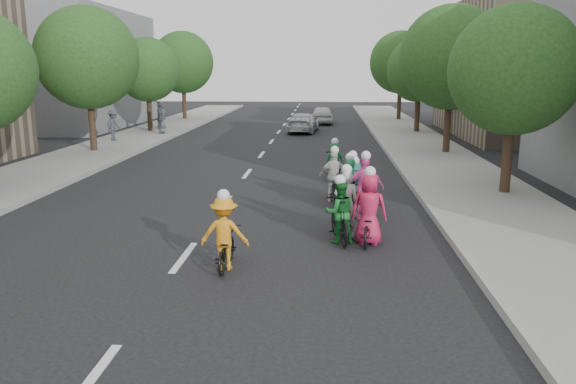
# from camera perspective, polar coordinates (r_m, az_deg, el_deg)

# --- Properties ---
(ground) EXTENTS (120.00, 120.00, 0.00)m
(ground) POSITION_cam_1_polar(r_m,az_deg,el_deg) (12.48, -10.53, -6.53)
(ground) COLOR black
(ground) RESTS_ON ground
(sidewalk_left) EXTENTS (4.00, 80.00, 0.15)m
(sidewalk_left) POSITION_cam_1_polar(r_m,az_deg,el_deg) (24.41, -23.13, 2.12)
(sidewalk_left) COLOR gray
(sidewalk_left) RESTS_ON ground
(curb_left) EXTENTS (0.18, 80.00, 0.18)m
(curb_left) POSITION_cam_1_polar(r_m,az_deg,el_deg) (23.59, -18.90, 2.16)
(curb_left) COLOR #999993
(curb_left) RESTS_ON ground
(sidewalk_right) EXTENTS (4.00, 80.00, 0.15)m
(sidewalk_right) POSITION_cam_1_polar(r_m,az_deg,el_deg) (22.34, 16.61, 1.73)
(sidewalk_right) COLOR gray
(sidewalk_right) RESTS_ON ground
(curb_right) EXTENTS (0.18, 80.00, 0.18)m
(curb_right) POSITION_cam_1_polar(r_m,az_deg,el_deg) (21.99, 11.65, 1.87)
(curb_right) COLOR #999993
(curb_right) RESTS_ON ground
(bldg_sw) EXTENTS (10.00, 14.00, 8.00)m
(bldg_sw) POSITION_cam_1_polar(r_m,az_deg,el_deg) (43.78, -22.43, 11.46)
(bldg_sw) COLOR slate
(bldg_sw) RESTS_ON ground
(bldg_se) EXTENTS (10.00, 14.00, 8.00)m
(bldg_se) POSITION_cam_1_polar(r_m,az_deg,el_deg) (37.72, 24.42, 11.29)
(bldg_se) COLOR gray
(bldg_se) RESTS_ON ground
(tree_l_3) EXTENTS (4.80, 4.80, 6.93)m
(tree_l_3) POSITION_cam_1_polar(r_m,az_deg,el_deg) (28.72, -19.72, 12.70)
(tree_l_3) COLOR black
(tree_l_3) RESTS_ON ground
(tree_l_4) EXTENTS (4.00, 4.00, 5.97)m
(tree_l_4) POSITION_cam_1_polar(r_m,az_deg,el_deg) (37.16, -14.10, 11.95)
(tree_l_4) COLOR black
(tree_l_4) RESTS_ON ground
(tree_l_5) EXTENTS (4.80, 4.80, 6.93)m
(tree_l_5) POSITION_cam_1_polar(r_m,az_deg,el_deg) (45.82, -10.65, 12.81)
(tree_l_5) COLOR black
(tree_l_5) RESTS_ON ground
(tree_r_0) EXTENTS (4.00, 4.00, 5.97)m
(tree_r_0) POSITION_cam_1_polar(r_m,az_deg,el_deg) (18.93, 22.01, 11.39)
(tree_r_0) COLOR black
(tree_r_0) RESTS_ON ground
(tree_r_1) EXTENTS (4.80, 4.80, 6.93)m
(tree_r_1) POSITION_cam_1_polar(r_m,az_deg,el_deg) (27.64, 16.28, 12.96)
(tree_r_1) COLOR black
(tree_r_1) RESTS_ON ground
(tree_r_2) EXTENTS (4.00, 4.00, 5.97)m
(tree_r_2) POSITION_cam_1_polar(r_m,az_deg,el_deg) (36.48, 13.20, 12.00)
(tree_r_2) COLOR black
(tree_r_2) RESTS_ON ground
(tree_r_3) EXTENTS (4.80, 4.80, 6.93)m
(tree_r_3) POSITION_cam_1_polar(r_m,az_deg,el_deg) (45.40, 11.39, 12.79)
(tree_r_3) COLOR black
(tree_r_3) RESTS_ON ground
(cyclist_0) EXTENTS (0.70, 1.81, 1.79)m
(cyclist_0) POSITION_cam_1_polar(r_m,az_deg,el_deg) (13.76, 5.89, -2.10)
(cyclist_0) COLOR black
(cyclist_0) RESTS_ON ground
(cyclist_1) EXTENTS (0.82, 1.84, 1.63)m
(cyclist_1) POSITION_cam_1_polar(r_m,az_deg,el_deg) (13.21, 5.24, -2.48)
(cyclist_1) COLOR black
(cyclist_1) RESTS_ON ground
(cyclist_2) EXTENTS (0.99, 1.54, 1.67)m
(cyclist_2) POSITION_cam_1_polar(r_m,az_deg,el_deg) (11.50, -6.42, -4.82)
(cyclist_2) COLOR black
(cyclist_2) RESTS_ON ground
(cyclist_3) EXTENTS (1.03, 1.59, 1.88)m
(cyclist_3) POSITION_cam_1_polar(r_m,az_deg,el_deg) (15.34, 7.80, -0.19)
(cyclist_3) COLOR black
(cyclist_3) RESTS_ON ground
(cyclist_4) EXTENTS (0.91, 1.67, 1.84)m
(cyclist_4) POSITION_cam_1_polar(r_m,az_deg,el_deg) (13.20, 8.19, -2.47)
(cyclist_4) COLOR black
(cyclist_4) RESTS_ON ground
(cyclist_5) EXTENTS (0.61, 1.58, 1.73)m
(cyclist_5) POSITION_cam_1_polar(r_m,az_deg,el_deg) (15.97, 6.24, 0.01)
(cyclist_5) COLOR black
(cyclist_5) RESTS_ON ground
(cyclist_6) EXTENTS (0.91, 2.04, 1.65)m
(cyclist_6) POSITION_cam_1_polar(r_m,az_deg,el_deg) (16.99, 6.53, 0.73)
(cyclist_6) COLOR black
(cyclist_6) RESTS_ON ground
(cyclist_7) EXTENTS (0.99, 1.76, 1.61)m
(cyclist_7) POSITION_cam_1_polar(r_m,az_deg,el_deg) (16.08, 6.73, 0.17)
(cyclist_7) COLOR black
(cyclist_7) RESTS_ON ground
(cyclist_8) EXTENTS (0.94, 1.54, 1.73)m
(cyclist_8) POSITION_cam_1_polar(r_m,az_deg,el_deg) (17.35, 4.70, 1.01)
(cyclist_8) COLOR black
(cyclist_8) RESTS_ON ground
(cyclist_9) EXTENTS (0.85, 1.85, 1.57)m
(cyclist_9) POSITION_cam_1_polar(r_m,az_deg,el_deg) (20.61, 4.73, 2.84)
(cyclist_9) COLOR black
(cyclist_9) RESTS_ON ground
(follow_car_lead) EXTENTS (2.18, 4.40, 1.23)m
(follow_car_lead) POSITION_cam_1_polar(r_m,az_deg,el_deg) (36.54, 1.54, 7.05)
(follow_car_lead) COLOR silver
(follow_car_lead) RESTS_ON ground
(follow_car_trail) EXTENTS (1.65, 3.94, 1.33)m
(follow_car_trail) POSITION_cam_1_polar(r_m,az_deg,el_deg) (42.41, 3.48, 7.84)
(follow_car_trail) COLOR silver
(follow_car_trail) RESTS_ON ground
(spectator_0) EXTENTS (0.84, 1.20, 1.69)m
(spectator_0) POSITION_cam_1_polar(r_m,az_deg,el_deg) (32.41, -17.29, 6.50)
(spectator_0) COLOR #43454E
(spectator_0) RESTS_ON sidewalk_left
(spectator_1) EXTENTS (0.75, 1.20, 1.90)m
(spectator_1) POSITION_cam_1_polar(r_m,az_deg,el_deg) (35.19, -12.83, 7.34)
(spectator_1) COLOR #535460
(spectator_1) RESTS_ON sidewalk_left
(spectator_2) EXTENTS (0.60, 0.90, 1.81)m
(spectator_2) POSITION_cam_1_polar(r_m,az_deg,el_deg) (38.25, -12.77, 7.65)
(spectator_2) COLOR #4E505B
(spectator_2) RESTS_ON sidewalk_left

